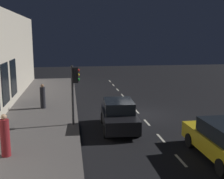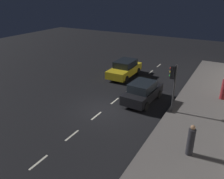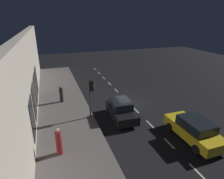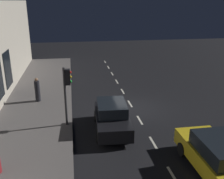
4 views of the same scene
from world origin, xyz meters
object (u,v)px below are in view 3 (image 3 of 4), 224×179
(pedestrian_0, at_px, (59,142))
(pedestrian_1, at_px, (61,94))
(parked_car_0, at_px, (194,129))
(traffic_light, at_px, (91,91))
(parked_car_1, at_px, (121,110))

(pedestrian_0, xyz_separation_m, pedestrian_1, (-0.80, -7.80, -0.05))
(parked_car_0, bearing_deg, pedestrian_0, 171.57)
(traffic_light, relative_size, pedestrian_0, 1.85)
(pedestrian_1, bearing_deg, pedestrian_0, 102.12)
(traffic_light, xyz_separation_m, parked_car_0, (-5.96, 5.12, -1.69))
(parked_car_0, distance_m, parked_car_1, 5.69)
(parked_car_0, xyz_separation_m, parked_car_1, (3.64, -4.37, -0.00))
(pedestrian_0, bearing_deg, pedestrian_1, 154.86)
(parked_car_0, height_order, parked_car_1, same)
(parked_car_1, distance_m, pedestrian_1, 6.47)
(traffic_light, height_order, pedestrian_1, traffic_light)
(pedestrian_1, bearing_deg, parked_car_0, 149.61)
(parked_car_0, distance_m, pedestrian_1, 12.15)
(traffic_light, xyz_separation_m, pedestrian_0, (2.92, 3.84, -1.51))
(pedestrian_0, bearing_deg, traffic_light, 123.49)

